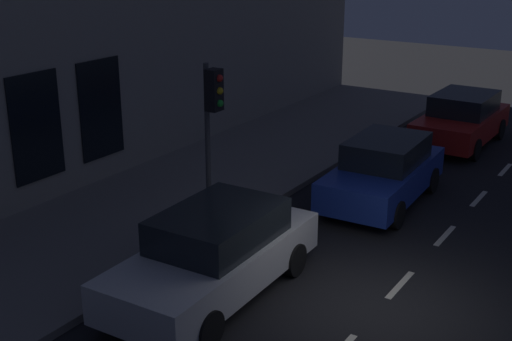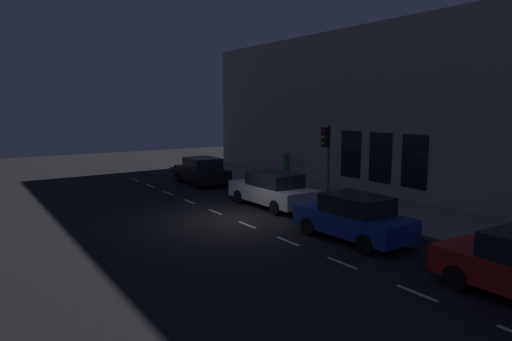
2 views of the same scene
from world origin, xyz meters
name	(u,v)px [view 1 (image 1 of 2)]	position (x,y,z in m)	size (l,w,h in m)	color
ground_plane	(379,308)	(0.00, 0.00, 0.00)	(60.00, 60.00, 0.00)	black
sidewalk	(114,226)	(6.25, 0.00, 0.07)	(4.50, 32.00, 0.15)	gray
building_facade	(15,23)	(8.80, 0.00, 4.32)	(0.65, 32.00, 8.64)	gray
lane_centre_line	(400,285)	(0.00, -1.00, 0.00)	(0.12, 27.20, 0.01)	beige
traffic_light	(212,112)	(4.12, -0.85, 2.77)	(0.46, 0.32, 3.59)	#424244
parked_car_0	(215,254)	(2.69, 1.10, 0.79)	(2.03, 4.61, 1.58)	silver
parked_car_1	(384,171)	(1.93, -4.72, 0.79)	(1.99, 4.26, 1.58)	#1E389E
parked_car_3	(462,119)	(1.82, -10.56, 0.79)	(1.98, 4.25, 1.58)	red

